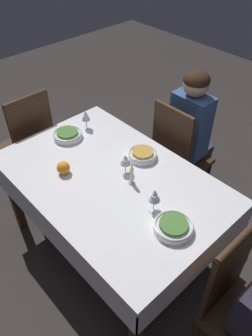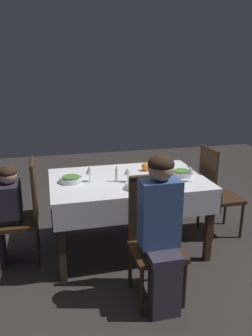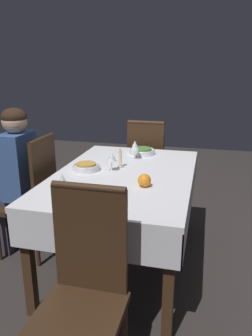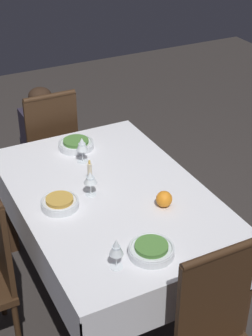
% 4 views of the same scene
% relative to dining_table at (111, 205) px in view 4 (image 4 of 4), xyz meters
% --- Properties ---
extents(ground_plane, '(8.00, 8.00, 0.00)m').
position_rel_dining_table_xyz_m(ground_plane, '(0.00, 0.00, -0.67)').
color(ground_plane, '#332D2B').
extents(dining_table, '(1.52, 0.99, 0.76)m').
position_rel_dining_table_xyz_m(dining_table, '(0.00, 0.00, 0.00)').
color(dining_table, silver).
rests_on(dining_table, ground_plane).
extents(chair_east, '(0.40, 0.40, 1.00)m').
position_rel_dining_table_xyz_m(chair_east, '(1.00, 0.02, -0.14)').
color(chair_east, '#382314').
rests_on(chair_east, ground_plane).
extents(person_child_dark, '(0.33, 0.30, 0.97)m').
position_rel_dining_table_xyz_m(person_child_dark, '(1.18, 0.02, -0.14)').
color(person_child_dark, '#282833').
rests_on(person_child_dark, ground_plane).
extents(bowl_north, '(0.20, 0.20, 0.06)m').
position_rel_dining_table_xyz_m(bowl_north, '(-0.01, 0.30, 0.11)').
color(bowl_north, silver).
rests_on(bowl_north, dining_table).
extents(wine_glass_north, '(0.07, 0.07, 0.14)m').
position_rel_dining_table_xyz_m(wine_glass_north, '(0.03, 0.10, 0.19)').
color(wine_glass_north, white).
rests_on(wine_glass_north, dining_table).
extents(bowl_east, '(0.22, 0.22, 0.06)m').
position_rel_dining_table_xyz_m(bowl_east, '(0.55, -0.02, 0.11)').
color(bowl_east, silver).
rests_on(bowl_east, dining_table).
extents(wine_glass_east, '(0.07, 0.07, 0.16)m').
position_rel_dining_table_xyz_m(wine_glass_east, '(0.38, 0.01, 0.20)').
color(wine_glass_east, white).
rests_on(wine_glass_east, dining_table).
extents(bowl_west, '(0.22, 0.22, 0.06)m').
position_rel_dining_table_xyz_m(bowl_west, '(-0.55, 0.05, 0.11)').
color(bowl_west, silver).
rests_on(bowl_west, dining_table).
extents(wine_glass_west, '(0.06, 0.06, 0.16)m').
position_rel_dining_table_xyz_m(wine_glass_west, '(-0.56, 0.23, 0.19)').
color(wine_glass_west, white).
rests_on(wine_glass_west, dining_table).
extents(candle_centerpiece, '(0.04, 0.04, 0.16)m').
position_rel_dining_table_xyz_m(candle_centerpiece, '(0.13, 0.07, 0.15)').
color(candle_centerpiece, beige).
rests_on(candle_centerpiece, dining_table).
extents(orange_fruit, '(0.09, 0.09, 0.09)m').
position_rel_dining_table_xyz_m(orange_fruit, '(-0.24, -0.20, 0.13)').
color(orange_fruit, orange).
rests_on(orange_fruit, dining_table).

